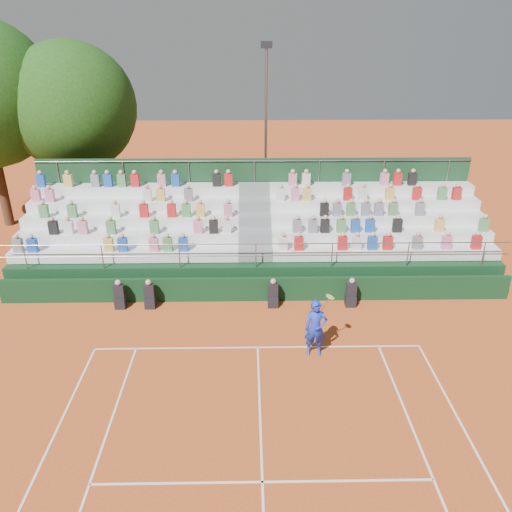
{
  "coord_description": "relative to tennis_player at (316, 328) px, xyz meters",
  "views": [
    {
      "loc": [
        -0.3,
        -14.02,
        9.88
      ],
      "look_at": [
        0.0,
        3.5,
        1.8
      ],
      "focal_mm": 35.0,
      "sensor_mm": 36.0,
      "label": 1
    }
  ],
  "objects": [
    {
      "name": "courtside_wall",
      "position": [
        -1.87,
        3.57,
        -0.49
      ],
      "size": [
        20.0,
        0.15,
        1.0
      ],
      "primitive_type": "cube",
      "color": "black",
      "rests_on": "ground"
    },
    {
      "name": "ground",
      "position": [
        -1.87,
        0.37,
        -0.99
      ],
      "size": [
        90.0,
        90.0,
        0.0
      ],
      "primitive_type": "plane",
      "color": "#C55120",
      "rests_on": "ground"
    },
    {
      "name": "grandstand",
      "position": [
        -1.87,
        6.81,
        0.09
      ],
      "size": [
        20.0,
        5.2,
        4.4
      ],
      "color": "black",
      "rests_on": "ground"
    },
    {
      "name": "floodlight_mast",
      "position": [
        -1.16,
        14.11,
        4.3
      ],
      "size": [
        0.6,
        0.25,
        9.21
      ],
      "color": "gray",
      "rests_on": "ground"
    },
    {
      "name": "tennis_player",
      "position": [
        0.0,
        0.0,
        0.0
      ],
      "size": [
        0.89,
        0.48,
        2.22
      ],
      "color": "#1931BE",
      "rests_on": "ground"
    },
    {
      "name": "line_officials",
      "position": [
        -3.13,
        3.12,
        -0.52
      ],
      "size": [
        9.29,
        0.4,
        1.19
      ],
      "color": "black",
      "rests_on": "ground"
    },
    {
      "name": "tree_east",
      "position": [
        -11.05,
        12.6,
        5.15
      ],
      "size": [
        6.45,
        6.45,
        9.39
      ],
      "color": "#331F12",
      "rests_on": "ground"
    }
  ]
}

